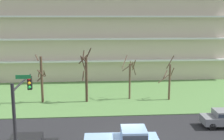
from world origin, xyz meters
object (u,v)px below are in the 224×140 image
Objects in this scene: traffic_signal_mast at (21,114)px; tree_far_left at (42,78)px; tree_left at (86,75)px; tree_right at (169,80)px; tree_center at (130,77)px.

tree_far_left is at bearing 95.73° from traffic_signal_mast.
tree_left reaches higher than tree_right.
tree_left is 1.20× the size of tree_center.
tree_left is 9.99m from tree_right.
tree_center is at bearing 3.49° from tree_far_left.
tree_far_left reaches higher than tree_right.
traffic_signal_mast reaches higher than tree_center.
tree_far_left is 5.15m from tree_left.
tree_right is at bearing 0.89° from tree_left.
tree_far_left is 1.06× the size of tree_center.
tree_far_left is at bearing -176.51° from tree_center.
tree_center is at bearing 8.94° from tree_left.
tree_right is (15.09, -0.04, -0.43)m from tree_far_left.
traffic_signal_mast is at bearing -129.16° from tree_right.
traffic_signal_mast is (1.66, -16.54, 1.45)m from tree_far_left.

